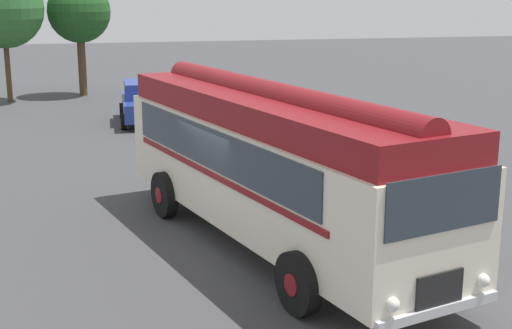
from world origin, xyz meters
The scene contains 6 objects.
ground_plane centered at (0.00, 0.00, 0.00)m, with size 120.00×120.00×0.00m, color #3D3D3F.
vintage_bus centered at (0.53, -0.39, 1.89)m, with size 5.03×10.38×3.49m.
car_near_left centered at (-0.88, 14.65, 0.85)m, with size 2.07×4.26×1.66m.
car_mid_left centered at (1.95, 15.04, 0.85)m, with size 2.30×4.36×1.66m.
tree_left_of_centre centered at (-6.69, 21.70, 4.48)m, with size 3.77×3.77×6.32m.
tree_centre centered at (-3.24, 23.18, 4.16)m, with size 3.12×3.12×5.77m.
Camera 1 is at (-3.19, -14.26, 5.31)m, focal length 50.00 mm.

